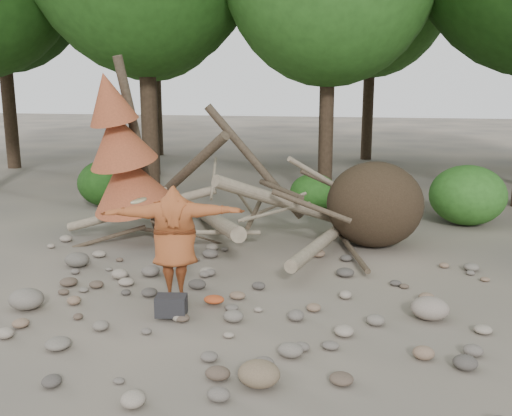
# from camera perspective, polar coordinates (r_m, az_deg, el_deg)

# --- Properties ---
(ground) EXTENTS (120.00, 120.00, 0.00)m
(ground) POSITION_cam_1_polar(r_m,az_deg,el_deg) (9.84, -4.32, -9.70)
(ground) COLOR #514C44
(ground) RESTS_ON ground
(deadfall_pile) EXTENTS (8.55, 5.24, 3.30)m
(deadfall_pile) POSITION_cam_1_polar(r_m,az_deg,el_deg) (13.28, 9.27, 0.23)
(deadfall_pile) COLOR #332619
(deadfall_pile) RESTS_ON ground
(dead_conifer) EXTENTS (2.06, 2.16, 4.35)m
(dead_conifer) POSITION_cam_1_polar(r_m,az_deg,el_deg) (13.51, -13.16, 5.26)
(dead_conifer) COLOR #4C3F30
(dead_conifer) RESTS_ON ground
(bush_left) EXTENTS (1.80, 1.80, 1.44)m
(bush_left) POSITION_cam_1_polar(r_m,az_deg,el_deg) (18.15, -14.64, 2.44)
(bush_left) COLOR #1B4512
(bush_left) RESTS_ON ground
(bush_mid) EXTENTS (1.40, 1.40, 1.12)m
(bush_mid) POSITION_cam_1_polar(r_m,az_deg,el_deg) (16.94, 5.77, 1.56)
(bush_mid) COLOR #245819
(bush_mid) RESTS_ON ground
(bush_right) EXTENTS (2.00, 2.00, 1.60)m
(bush_right) POSITION_cam_1_polar(r_m,az_deg,el_deg) (16.18, 20.40, 1.21)
(bush_right) COLOR #2E6820
(bush_right) RESTS_ON ground
(frisbee_thrower) EXTENTS (2.48, 1.37, 1.95)m
(frisbee_thrower) POSITION_cam_1_polar(r_m,az_deg,el_deg) (9.82, -8.16, -3.35)
(frisbee_thrower) COLOR brown
(frisbee_thrower) RESTS_ON ground
(backpack) EXTENTS (0.53, 0.40, 0.32)m
(backpack) POSITION_cam_1_polar(r_m,az_deg,el_deg) (9.35, -8.46, -9.96)
(backpack) COLOR black
(backpack) RESTS_ON ground
(cloth_green) EXTENTS (0.40, 0.33, 0.15)m
(cloth_green) POSITION_cam_1_polar(r_m,az_deg,el_deg) (9.83, -8.01, -9.36)
(cloth_green) COLOR #2B5F26
(cloth_green) RESTS_ON ground
(cloth_orange) EXTENTS (0.35, 0.29, 0.13)m
(cloth_orange) POSITION_cam_1_polar(r_m,az_deg,el_deg) (9.81, -4.22, -9.38)
(cloth_orange) COLOR #A23E1B
(cloth_orange) RESTS_ON ground
(boulder_front_left) EXTENTS (0.59, 0.53, 0.35)m
(boulder_front_left) POSITION_cam_1_polar(r_m,az_deg,el_deg) (10.35, -21.99, -8.44)
(boulder_front_left) COLOR #6C645A
(boulder_front_left) RESTS_ON ground
(boulder_front_right) EXTENTS (0.53, 0.48, 0.32)m
(boulder_front_right) POSITION_cam_1_polar(r_m,az_deg,el_deg) (7.36, 0.30, -16.24)
(boulder_front_right) COLOR brown
(boulder_front_right) RESTS_ON ground
(boulder_mid_right) EXTENTS (0.60, 0.54, 0.36)m
(boulder_mid_right) POSITION_cam_1_polar(r_m,az_deg,el_deg) (9.63, 17.00, -9.57)
(boulder_mid_right) COLOR gray
(boulder_mid_right) RESTS_ON ground
(boulder_mid_left) EXTENTS (0.51, 0.46, 0.31)m
(boulder_mid_left) POSITION_cam_1_polar(r_m,az_deg,el_deg) (12.32, -17.46, -4.96)
(boulder_mid_left) COLOR #59544B
(boulder_mid_left) RESTS_ON ground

